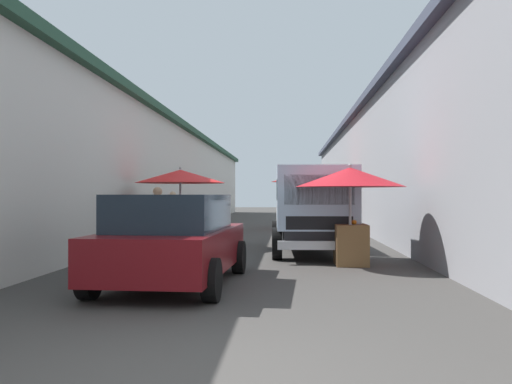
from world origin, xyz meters
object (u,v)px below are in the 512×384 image
parked_scooter (325,229)px  vendor_by_crates (158,216)px  hatchback_car (174,239)px  delivery_truck (314,212)px  fruit_stall_near_left (350,191)px  fruit_stall_mid_lane (181,186)px  vendor_in_shade (173,212)px  fruit_stall_near_right (303,185)px

parked_scooter → vendor_by_crates: bearing=127.9°
hatchback_car → delivery_truck: 4.83m
delivery_truck → fruit_stall_near_left: bearing=-158.3°
hatchback_car → parked_scooter: hatchback_car is taller
parked_scooter → delivery_truck: bearing=171.7°
fruit_stall_mid_lane → vendor_in_shade: size_ratio=1.58×
fruit_stall_mid_lane → delivery_truck: bearing=-117.5°
fruit_stall_near_left → parked_scooter: size_ratio=1.34×
hatchback_car → vendor_in_shade: bearing=12.5°
vendor_in_shade → parked_scooter: (-1.29, -4.82, -0.45)m
fruit_stall_near_left → parked_scooter: bearing=2.2°
fruit_stall_near_left → vendor_by_crates: fruit_stall_near_left is taller
vendor_in_shade → parked_scooter: 5.01m
vendor_by_crates → parked_scooter: (3.27, -4.19, -0.50)m
fruit_stall_mid_lane → vendor_in_shade: fruit_stall_mid_lane is taller
fruit_stall_mid_lane → delivery_truck: 4.05m
fruit_stall_near_right → vendor_in_shade: fruit_stall_near_right is taller
delivery_truck → vendor_in_shade: size_ratio=3.18×
fruit_stall_near_right → hatchback_car: bearing=170.0°
fruit_stall_near_left → fruit_stall_mid_lane: size_ratio=0.90×
fruit_stall_mid_lane → delivery_truck: fruit_stall_mid_lane is taller
fruit_stall_near_right → vendor_in_shade: size_ratio=1.70×
fruit_stall_near_right → parked_scooter: size_ratio=1.60×
fruit_stall_near_left → fruit_stall_mid_lane: fruit_stall_mid_lane is taller
fruit_stall_near_right → delivery_truck: size_ratio=0.53×
delivery_truck → parked_scooter: size_ratio=2.99×
fruit_stall_near_right → fruit_stall_mid_lane: 8.71m
fruit_stall_mid_lane → hatchback_car: bearing=-169.5°
fruit_stall_near_right → vendor_by_crates: fruit_stall_near_right is taller
delivery_truck → vendor_in_shade: delivery_truck is taller
fruit_stall_near_right → hatchback_car: (-13.94, 2.47, -1.13)m
fruit_stall_near_right → parked_scooter: (-6.56, -0.44, -1.42)m
fruit_stall_near_right → delivery_truck: (-9.79, 0.03, -0.82)m
fruit_stall_mid_lane → vendor_by_crates: 2.04m
vendor_by_crates → fruit_stall_near_left: bearing=-110.2°
fruit_stall_near_right → vendor_by_crates: size_ratio=1.62×
fruit_stall_near_right → parked_scooter: bearing=-176.2°
fruit_stall_near_left → vendor_in_shade: bearing=39.1°
vendor_by_crates → parked_scooter: bearing=-52.1°
fruit_stall_near_left → delivery_truck: (1.65, 0.66, -0.49)m
fruit_stall_near_right → fruit_stall_near_left: (-11.44, -0.63, -0.33)m
delivery_truck → parked_scooter: delivery_truck is taller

